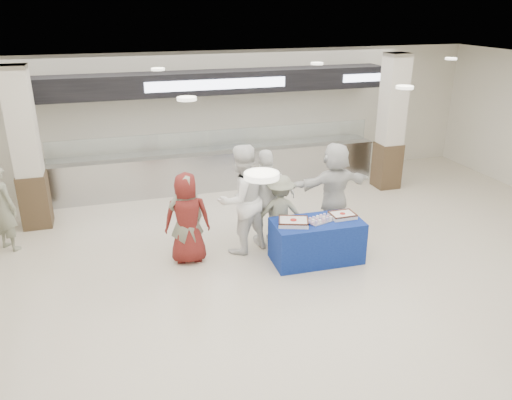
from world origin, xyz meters
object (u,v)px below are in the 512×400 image
object	(u,v)px
sheet_cake_left	(293,222)
civilian_white	(334,188)
sheet_cake_right	(342,215)
display_table	(317,241)
cupcake_tray	(319,219)
civilian_maroon	(187,218)
chef_tall	(242,199)
soldier_a	(186,219)
chef_short	(267,198)
soldier_bg	(3,208)
soldier_b	(280,213)

from	to	relation	value
sheet_cake_left	civilian_white	distance (m)	1.65
sheet_cake_right	civilian_white	xyz separation A→B (m)	(0.33, 1.04, 0.11)
display_table	cupcake_tray	size ratio (longest dim) A/B	3.27
sheet_cake_left	display_table	bearing A→B (deg)	0.17
sheet_cake_left	civilian_maroon	distance (m)	1.82
sheet_cake_right	chef_tall	size ratio (longest dim) A/B	0.21
sheet_cake_left	civilian_white	world-z (taller)	civilian_white
sheet_cake_right	civilian_maroon	distance (m)	2.70
sheet_cake_left	civilian_maroon	size ratio (longest dim) A/B	0.37
civilian_white	sheet_cake_right	bearing A→B (deg)	70.64
sheet_cake_right	cupcake_tray	world-z (taller)	sheet_cake_right
soldier_a	chef_short	distance (m)	1.55
cupcake_tray	soldier_bg	xyz separation A→B (m)	(-5.26, 2.07, 0.03)
sheet_cake_right	civilian_white	size ratio (longest dim) A/B	0.24
civilian_white	cupcake_tray	bearing A→B (deg)	51.64
soldier_b	civilian_white	size ratio (longest dim) A/B	0.78
chef_tall	civilian_white	bearing A→B (deg)	168.36
cupcake_tray	civilian_white	size ratio (longest dim) A/B	0.26
cupcake_tray	civilian_white	xyz separation A→B (m)	(0.79, 1.07, 0.12)
cupcake_tray	chef_short	bearing A→B (deg)	125.87
soldier_b	display_table	bearing A→B (deg)	143.82
civilian_maroon	chef_short	world-z (taller)	chef_short
display_table	cupcake_tray	world-z (taller)	cupcake_tray
soldier_b	civilian_white	distance (m)	1.35
soldier_a	soldier_b	size ratio (longest dim) A/B	1.13
soldier_a	chef_tall	xyz separation A→B (m)	(1.02, 0.12, 0.20)
soldier_a	sheet_cake_right	bearing A→B (deg)	165.93
sheet_cake_left	soldier_b	bearing A→B (deg)	90.57
cupcake_tray	soldier_bg	world-z (taller)	soldier_bg
soldier_a	soldier_bg	size ratio (longest dim) A/B	0.99
civilian_maroon	civilian_white	size ratio (longest dim) A/B	0.90
soldier_bg	chef_tall	bearing A→B (deg)	-154.52
cupcake_tray	chef_tall	size ratio (longest dim) A/B	0.24
display_table	soldier_b	bearing A→B (deg)	126.89
chef_short	civilian_maroon	bearing A→B (deg)	9.90
sheet_cake_right	civilian_maroon	size ratio (longest dim) A/B	0.27
civilian_maroon	soldier_b	world-z (taller)	civilian_maroon
display_table	civilian_white	size ratio (longest dim) A/B	0.86
soldier_a	chef_tall	bearing A→B (deg)	-174.49
soldier_b	civilian_white	bearing A→B (deg)	-142.69
cupcake_tray	soldier_a	world-z (taller)	soldier_a
chef_tall	soldier_bg	xyz separation A→B (m)	(-4.10, 1.31, -0.19)
display_table	soldier_bg	distance (m)	5.65
cupcake_tray	soldier_b	bearing A→B (deg)	125.94
civilian_maroon	soldier_bg	bearing A→B (deg)	-18.86
sheet_cake_left	civilian_white	bearing A→B (deg)	40.45
chef_short	soldier_b	world-z (taller)	chef_short
display_table	sheet_cake_right	distance (m)	0.64
display_table	soldier_bg	xyz separation A→B (m)	(-5.24, 2.07, 0.43)
soldier_bg	chef_short	bearing A→B (deg)	-151.13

